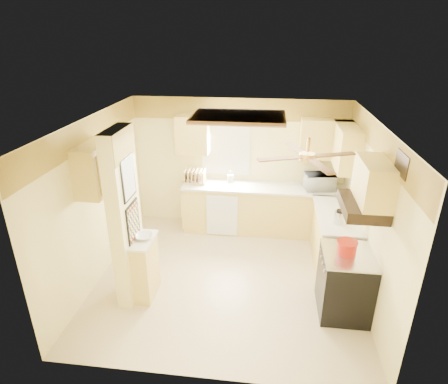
# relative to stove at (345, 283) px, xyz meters

# --- Properties ---
(floor) EXTENTS (4.00, 4.00, 0.00)m
(floor) POSITION_rel_stove_xyz_m (-1.67, 0.55, -0.46)
(floor) COLOR #D0B890
(floor) RESTS_ON ground
(ceiling) EXTENTS (4.00, 4.00, 0.00)m
(ceiling) POSITION_rel_stove_xyz_m (-1.67, 0.55, 2.04)
(ceiling) COLOR white
(ceiling) RESTS_ON wall_back
(wall_back) EXTENTS (4.00, 0.00, 4.00)m
(wall_back) POSITION_rel_stove_xyz_m (-1.67, 2.45, 0.79)
(wall_back) COLOR #F6E696
(wall_back) RESTS_ON floor
(wall_front) EXTENTS (4.00, 0.00, 4.00)m
(wall_front) POSITION_rel_stove_xyz_m (-1.67, -1.35, 0.79)
(wall_front) COLOR #F6E696
(wall_front) RESTS_ON floor
(wall_left) EXTENTS (0.00, 3.80, 3.80)m
(wall_left) POSITION_rel_stove_xyz_m (-3.67, 0.55, 0.79)
(wall_left) COLOR #F6E696
(wall_left) RESTS_ON floor
(wall_right) EXTENTS (0.00, 3.80, 3.80)m
(wall_right) POSITION_rel_stove_xyz_m (0.33, 0.55, 0.79)
(wall_right) COLOR #F6E696
(wall_right) RESTS_ON floor
(wallpaper_border) EXTENTS (4.00, 0.02, 0.40)m
(wallpaper_border) POSITION_rel_stove_xyz_m (-1.67, 2.43, 1.84)
(wallpaper_border) COLOR gold
(wallpaper_border) RESTS_ON wall_back
(partition_column) EXTENTS (0.20, 0.70, 2.50)m
(partition_column) POSITION_rel_stove_xyz_m (-3.02, 0.00, 0.79)
(partition_column) COLOR #F6E696
(partition_column) RESTS_ON floor
(partition_ledge) EXTENTS (0.25, 0.55, 0.90)m
(partition_ledge) POSITION_rel_stove_xyz_m (-2.80, 0.00, -0.01)
(partition_ledge) COLOR #E9D16B
(partition_ledge) RESTS_ON floor
(ledge_top) EXTENTS (0.28, 0.58, 0.04)m
(ledge_top) POSITION_rel_stove_xyz_m (-2.80, 0.00, 0.46)
(ledge_top) COLOR white
(ledge_top) RESTS_ON partition_ledge
(lower_cabinets_back) EXTENTS (3.00, 0.60, 0.90)m
(lower_cabinets_back) POSITION_rel_stove_xyz_m (-1.17, 2.15, -0.01)
(lower_cabinets_back) COLOR #E9D16B
(lower_cabinets_back) RESTS_ON floor
(lower_cabinets_right) EXTENTS (0.60, 1.40, 0.90)m
(lower_cabinets_right) POSITION_rel_stove_xyz_m (0.03, 1.15, -0.01)
(lower_cabinets_right) COLOR #E9D16B
(lower_cabinets_right) RESTS_ON floor
(countertop_back) EXTENTS (3.04, 0.64, 0.04)m
(countertop_back) POSITION_rel_stove_xyz_m (-1.17, 2.14, 0.46)
(countertop_back) COLOR white
(countertop_back) RESTS_ON lower_cabinets_back
(countertop_right) EXTENTS (0.64, 1.44, 0.04)m
(countertop_right) POSITION_rel_stove_xyz_m (0.02, 1.15, 0.46)
(countertop_right) COLOR white
(countertop_right) RESTS_ON lower_cabinets_right
(dishwasher_panel) EXTENTS (0.58, 0.02, 0.80)m
(dishwasher_panel) POSITION_rel_stove_xyz_m (-1.92, 1.84, -0.03)
(dishwasher_panel) COLOR white
(dishwasher_panel) RESTS_ON lower_cabinets_back
(window) EXTENTS (0.92, 0.02, 1.02)m
(window) POSITION_rel_stove_xyz_m (-1.92, 2.44, 1.09)
(window) COLOR white
(window) RESTS_ON wall_back
(upper_cab_back_left) EXTENTS (0.60, 0.35, 0.70)m
(upper_cab_back_left) POSITION_rel_stove_xyz_m (-2.52, 2.27, 1.39)
(upper_cab_back_left) COLOR #E9D16B
(upper_cab_back_left) RESTS_ON wall_back
(upper_cab_back_right) EXTENTS (0.90, 0.35, 0.70)m
(upper_cab_back_right) POSITION_rel_stove_xyz_m (-0.12, 2.27, 1.39)
(upper_cab_back_right) COLOR #E9D16B
(upper_cab_back_right) RESTS_ON wall_back
(upper_cab_right) EXTENTS (0.35, 1.00, 0.70)m
(upper_cab_right) POSITION_rel_stove_xyz_m (0.16, 1.80, 1.39)
(upper_cab_right) COLOR #E9D16B
(upper_cab_right) RESTS_ON wall_right
(upper_cab_left_wall) EXTENTS (0.35, 0.75, 0.70)m
(upper_cab_left_wall) POSITION_rel_stove_xyz_m (-3.49, 0.30, 1.39)
(upper_cab_left_wall) COLOR #E9D16B
(upper_cab_left_wall) RESTS_ON wall_left
(upper_cab_over_stove) EXTENTS (0.35, 0.76, 0.52)m
(upper_cab_over_stove) POSITION_rel_stove_xyz_m (0.16, 0.00, 1.49)
(upper_cab_over_stove) COLOR #E9D16B
(upper_cab_over_stove) RESTS_ON wall_right
(stove) EXTENTS (0.68, 0.77, 0.92)m
(stove) POSITION_rel_stove_xyz_m (0.00, 0.00, 0.00)
(stove) COLOR black
(stove) RESTS_ON floor
(range_hood) EXTENTS (0.50, 0.76, 0.14)m
(range_hood) POSITION_rel_stove_xyz_m (0.07, 0.00, 1.16)
(range_hood) COLOR black
(range_hood) RESTS_ON upper_cab_over_stove
(poster_menu) EXTENTS (0.02, 0.42, 0.57)m
(poster_menu) POSITION_rel_stove_xyz_m (-2.91, 0.00, 1.39)
(poster_menu) COLOR black
(poster_menu) RESTS_ON partition_column
(poster_nashville) EXTENTS (0.02, 0.42, 0.57)m
(poster_nashville) POSITION_rel_stove_xyz_m (-2.91, 0.00, 0.74)
(poster_nashville) COLOR black
(poster_nashville) RESTS_ON partition_column
(ceiling_light_panel) EXTENTS (1.35, 0.95, 0.06)m
(ceiling_light_panel) POSITION_rel_stove_xyz_m (-1.57, 1.05, 2.00)
(ceiling_light_panel) COLOR brown
(ceiling_light_panel) RESTS_ON ceiling
(ceiling_fan) EXTENTS (1.15, 1.15, 0.26)m
(ceiling_fan) POSITION_rel_stove_xyz_m (-0.67, -0.15, 1.83)
(ceiling_fan) COLOR gold
(ceiling_fan) RESTS_ON ceiling
(vent_grate) EXTENTS (0.02, 0.40, 0.25)m
(vent_grate) POSITION_rel_stove_xyz_m (0.31, -0.35, 1.84)
(vent_grate) COLOR black
(vent_grate) RESTS_ON wall_right
(microwave) EXTENTS (0.58, 0.44, 0.29)m
(microwave) POSITION_rel_stove_xyz_m (-0.17, 2.13, 0.63)
(microwave) COLOR white
(microwave) RESTS_ON countertop_back
(bowl) EXTENTS (0.31, 0.31, 0.06)m
(bowl) POSITION_rel_stove_xyz_m (-2.78, 0.03, 0.51)
(bowl) COLOR white
(bowl) RESTS_ON ledge_top
(dutch_oven) EXTENTS (0.27, 0.27, 0.18)m
(dutch_oven) POSITION_rel_stove_xyz_m (-0.04, 0.02, 0.55)
(dutch_oven) COLOR #A81A0E
(dutch_oven) RESTS_ON stove
(kettle) EXTENTS (0.15, 0.15, 0.23)m
(kettle) POSITION_rel_stove_xyz_m (-0.02, 0.81, 0.58)
(kettle) COLOR silver
(kettle) RESTS_ON countertop_right
(dish_rack) EXTENTS (0.42, 0.32, 0.24)m
(dish_rack) POSITION_rel_stove_xyz_m (-2.49, 2.18, 0.57)
(dish_rack) COLOR tan
(dish_rack) RESTS_ON countertop_back
(utensil_crock) EXTENTS (0.11, 0.11, 0.23)m
(utensil_crock) POSITION_rel_stove_xyz_m (-1.81, 2.28, 0.55)
(utensil_crock) COLOR white
(utensil_crock) RESTS_ON countertop_back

